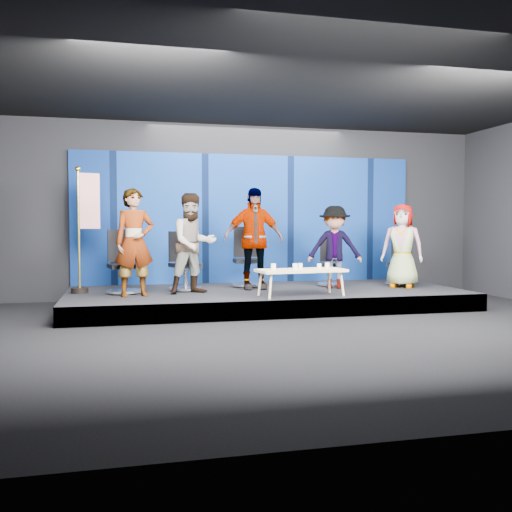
# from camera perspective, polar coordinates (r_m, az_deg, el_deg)

# --- Properties ---
(ground) EXTENTS (10.00, 10.00, 0.00)m
(ground) POSITION_cam_1_polar(r_m,az_deg,el_deg) (8.01, 5.51, -7.44)
(ground) COLOR black
(ground) RESTS_ON ground
(room_walls) EXTENTS (10.02, 8.02, 3.51)m
(room_walls) POSITION_cam_1_polar(r_m,az_deg,el_deg) (7.94, 5.60, 10.07)
(room_walls) COLOR black
(room_walls) RESTS_ON ground
(riser) EXTENTS (7.00, 3.00, 0.30)m
(riser) POSITION_cam_1_polar(r_m,az_deg,el_deg) (10.36, 1.01, -4.21)
(riser) COLOR black
(riser) RESTS_ON ground
(backdrop) EXTENTS (7.00, 0.08, 2.60)m
(backdrop) POSITION_cam_1_polar(r_m,az_deg,el_deg) (11.69, -0.77, 3.73)
(backdrop) COLOR #071D54
(backdrop) RESTS_ON riser
(chair_a) EXTENTS (0.73, 0.73, 1.09)m
(chair_a) POSITION_cam_1_polar(r_m,az_deg,el_deg) (10.03, -13.12, -1.60)
(chair_a) COLOR silver
(chair_a) RESTS_ON riser
(panelist_a) EXTENTS (0.72, 0.54, 1.77)m
(panelist_a) POSITION_cam_1_polar(r_m,az_deg,el_deg) (9.53, -12.06, 1.33)
(panelist_a) COLOR black
(panelist_a) RESTS_ON riser
(chair_b) EXTENTS (0.73, 0.73, 1.06)m
(chair_b) POSITION_cam_1_polar(r_m,az_deg,el_deg) (10.28, -7.19, -1.50)
(chair_b) COLOR silver
(chair_b) RESTS_ON riser
(panelist_b) EXTENTS (0.97, 0.85, 1.71)m
(panelist_b) POSITION_cam_1_polar(r_m,az_deg,el_deg) (9.77, -6.30, 1.26)
(panelist_b) COLOR black
(panelist_b) RESTS_ON riser
(chair_c) EXTENTS (0.68, 0.68, 1.14)m
(chair_c) POSITION_cam_1_polar(r_m,az_deg,el_deg) (10.88, -0.86, -1.09)
(chair_c) COLOR silver
(chair_c) RESTS_ON riser
(panelist_c) EXTENTS (1.11, 0.52, 1.85)m
(panelist_c) POSITION_cam_1_polar(r_m,az_deg,el_deg) (10.36, -0.27, 1.75)
(panelist_c) COLOR black
(panelist_c) RESTS_ON riser
(chair_d) EXTENTS (0.67, 0.67, 0.94)m
(chair_d) POSITION_cam_1_polar(r_m,az_deg,el_deg) (11.14, 7.43, -1.35)
(chair_d) COLOR silver
(chair_d) RESTS_ON riser
(panelist_d) EXTENTS (1.12, 0.86, 1.53)m
(panelist_d) POSITION_cam_1_polar(r_m,az_deg,el_deg) (10.63, 7.87, 0.88)
(panelist_d) COLOR black
(panelist_d) RESTS_ON riser
(chair_e) EXTENTS (0.76, 0.76, 0.97)m
(chair_e) POSITION_cam_1_polar(r_m,az_deg,el_deg) (11.55, 14.20, -1.22)
(chair_e) COLOR silver
(chair_e) RESTS_ON riser
(panelist_e) EXTENTS (0.91, 0.86, 1.57)m
(panelist_e) POSITION_cam_1_polar(r_m,az_deg,el_deg) (11.03, 14.42, 1.00)
(panelist_e) COLOR black
(panelist_e) RESTS_ON riser
(coffee_table) EXTENTS (1.50, 0.76, 0.44)m
(coffee_table) POSITION_cam_1_polar(r_m,az_deg,el_deg) (9.41, 4.53, -1.53)
(coffee_table) COLOR tan
(coffee_table) RESTS_ON riser
(mug_a) EXTENTS (0.08, 0.08, 0.10)m
(mug_a) POSITION_cam_1_polar(r_m,az_deg,el_deg) (9.29, 1.75, -1.06)
(mug_a) COLOR silver
(mug_a) RESTS_ON coffee_table
(mug_b) EXTENTS (0.08, 0.08, 0.10)m
(mug_b) POSITION_cam_1_polar(r_m,az_deg,el_deg) (9.31, 3.94, -1.05)
(mug_b) COLOR silver
(mug_b) RESTS_ON coffee_table
(mug_c) EXTENTS (0.07, 0.07, 0.09)m
(mug_c) POSITION_cam_1_polar(r_m,az_deg,el_deg) (9.55, 4.45, -0.99)
(mug_c) COLOR silver
(mug_c) RESTS_ON coffee_table
(mug_d) EXTENTS (0.07, 0.07, 0.09)m
(mug_d) POSITION_cam_1_polar(r_m,az_deg,el_deg) (9.51, 6.34, -1.02)
(mug_d) COLOR silver
(mug_d) RESTS_ON coffee_table
(mug_e) EXTENTS (0.08, 0.08, 0.09)m
(mug_e) POSITION_cam_1_polar(r_m,az_deg,el_deg) (9.71, 7.13, -0.93)
(mug_e) COLOR silver
(mug_e) RESTS_ON coffee_table
(flag_stand) EXTENTS (0.50, 0.29, 2.18)m
(flag_stand) POSITION_cam_1_polar(r_m,az_deg,el_deg) (10.23, -16.69, 2.88)
(flag_stand) COLOR black
(flag_stand) RESTS_ON riser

